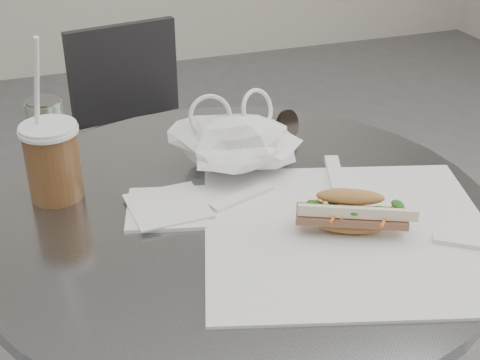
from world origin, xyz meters
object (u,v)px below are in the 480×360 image
object	(u,v)px
sunglasses	(273,135)
banh_mi	(351,213)
cafe_table	(238,348)
drink_can	(47,132)
chair_far	(151,182)
iced_coffee	(53,160)

from	to	relation	value
sunglasses	banh_mi	bearing A→B (deg)	-120.82
cafe_table	drink_can	bearing A→B (deg)	136.18
chair_far	sunglasses	xyz separation A→B (m)	(0.09, -0.67, 0.43)
banh_mi	sunglasses	world-z (taller)	banh_mi
cafe_table	iced_coffee	xyz separation A→B (m)	(-0.24, 0.12, 0.33)
iced_coffee	drink_can	bearing A→B (deg)	89.01
banh_mi	drink_can	distance (m)	0.50
banh_mi	cafe_table	bearing A→B (deg)	160.83
banh_mi	iced_coffee	world-z (taller)	iced_coffee
chair_far	iced_coffee	distance (m)	0.90
cafe_table	chair_far	distance (m)	0.85
banh_mi	iced_coffee	distance (m)	0.44
banh_mi	iced_coffee	xyz separation A→B (m)	(-0.37, 0.24, 0.03)
cafe_table	sunglasses	size ratio (longest dim) A/B	6.24
banh_mi	sunglasses	bearing A→B (deg)	114.58
drink_can	sunglasses	bearing A→B (deg)	-10.09
cafe_table	sunglasses	world-z (taller)	sunglasses
iced_coffee	sunglasses	world-z (taller)	iced_coffee
iced_coffee	drink_can	distance (m)	0.11
cafe_table	sunglasses	xyz separation A→B (m)	(0.12, 0.17, 0.30)
iced_coffee	drink_can	size ratio (longest dim) A/B	2.25
iced_coffee	drink_can	xyz separation A→B (m)	(0.00, 0.11, -0.01)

